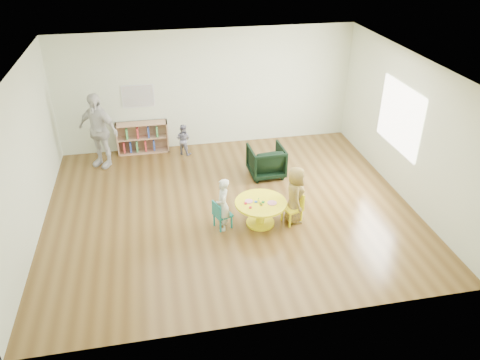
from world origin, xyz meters
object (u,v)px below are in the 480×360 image
(armchair, at_px, (266,161))
(adult_caretaker, at_px, (98,130))
(bookshelf, at_px, (142,137))
(child_left, at_px, (223,205))
(child_right, at_px, (295,195))
(toddler, at_px, (183,139))
(kid_chair_right, at_px, (294,206))
(activity_table, at_px, (261,209))
(kid_chair_left, at_px, (221,214))

(armchair, bearing_deg, adult_caretaker, -21.01)
(bookshelf, height_order, child_left, child_left)
(child_right, bearing_deg, toddler, 38.66)
(kid_chair_right, xyz_separation_m, toddler, (-1.75, 3.21, 0.05))
(toddler, relative_size, adult_caretaker, 0.44)
(activity_table, distance_m, armchair, 1.86)
(toddler, distance_m, adult_caretaker, 1.94)
(toddler, bearing_deg, adult_caretaker, 39.57)
(activity_table, bearing_deg, child_left, -179.21)
(toddler, bearing_deg, kid_chair_right, 152.00)
(child_left, bearing_deg, kid_chair_left, -117.68)
(child_right, bearing_deg, bookshelf, 47.49)
(child_left, relative_size, child_right, 0.92)
(kid_chair_left, distance_m, toddler, 3.18)
(activity_table, distance_m, child_left, 0.72)
(armchair, xyz_separation_m, child_left, (-1.24, -1.79, 0.16))
(child_left, height_order, toddler, child_left)
(bookshelf, height_order, child_right, child_right)
(kid_chair_left, xyz_separation_m, child_left, (0.04, -0.03, 0.21))
(activity_table, relative_size, toddler, 1.26)
(kid_chair_right, relative_size, toddler, 0.80)
(armchair, bearing_deg, child_right, 90.66)
(child_right, distance_m, toddler, 3.64)
(kid_chair_right, distance_m, child_left, 1.33)
(kid_chair_left, bearing_deg, toddler, 166.27)
(activity_table, xyz_separation_m, toddler, (-1.12, 3.17, 0.05))
(child_left, bearing_deg, toddler, -163.75)
(toddler, bearing_deg, activity_table, 142.92)
(armchair, relative_size, adult_caretaker, 0.44)
(adult_caretaker, bearing_deg, activity_table, -10.97)
(kid_chair_right, distance_m, toddler, 3.65)
(activity_table, relative_size, kid_chair_left, 1.74)
(bookshelf, distance_m, child_right, 4.43)
(activity_table, bearing_deg, child_right, -0.42)
(activity_table, distance_m, child_right, 0.68)
(armchair, height_order, child_right, child_right)
(armchair, bearing_deg, kid_chair_right, 90.05)
(kid_chair_left, relative_size, armchair, 0.72)
(kid_chair_right, distance_m, bookshelf, 4.44)
(activity_table, height_order, adult_caretaker, adult_caretaker)
(kid_chair_right, relative_size, bookshelf, 0.50)
(bookshelf, distance_m, armchair, 3.13)
(activity_table, bearing_deg, kid_chair_right, -3.52)
(activity_table, distance_m, toddler, 3.36)
(kid_chair_right, bearing_deg, armchair, -16.83)
(activity_table, distance_m, kid_chair_left, 0.73)
(kid_chair_right, xyz_separation_m, bookshelf, (-2.70, 3.53, 0.04))
(kid_chair_left, height_order, child_left, child_left)
(kid_chair_left, distance_m, child_left, 0.22)
(child_left, bearing_deg, bookshelf, -149.85)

